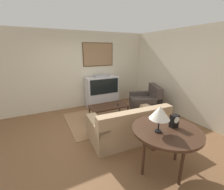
# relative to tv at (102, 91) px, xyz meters

# --- Properties ---
(ground_plane) EXTENTS (12.00, 12.00, 0.00)m
(ground_plane) POSITION_rel_tv_xyz_m (-0.72, -1.80, -0.57)
(ground_plane) COLOR brown
(wall_back) EXTENTS (12.00, 0.10, 2.70)m
(wall_back) POSITION_rel_tv_xyz_m (-0.71, 0.33, 0.79)
(wall_back) COLOR beige
(wall_back) RESTS_ON ground_plane
(wall_right) EXTENTS (0.06, 12.00, 2.70)m
(wall_right) POSITION_rel_tv_xyz_m (1.91, -1.80, 0.78)
(wall_right) COLOR beige
(wall_right) RESTS_ON ground_plane
(area_rug) EXTENTS (2.60, 1.78, 0.01)m
(area_rug) POSITION_rel_tv_xyz_m (-0.21, -1.09, -0.56)
(area_rug) COLOR #99704C
(area_rug) RESTS_ON ground_plane
(tv) EXTENTS (1.20, 0.51, 1.20)m
(tv) POSITION_rel_tv_xyz_m (0.00, 0.00, 0.00)
(tv) COLOR silver
(tv) RESTS_ON ground_plane
(couch) EXTENTS (1.85, 1.05, 0.84)m
(couch) POSITION_rel_tv_xyz_m (-0.30, -2.32, -0.28)
(couch) COLOR tan
(couch) RESTS_ON ground_plane
(armchair) EXTENTS (1.22, 1.27, 0.91)m
(armchair) POSITION_rel_tv_xyz_m (1.13, -1.18, -0.27)
(armchair) COLOR #473D38
(armchair) RESTS_ON ground_plane
(coffee_table) EXTENTS (1.16, 0.60, 0.45)m
(coffee_table) POSITION_rel_tv_xyz_m (-0.28, -1.17, -0.17)
(coffee_table) COLOR #3D2619
(coffee_table) RESTS_ON ground_plane
(console_table) EXTENTS (1.14, 1.14, 0.81)m
(console_table) POSITION_rel_tv_xyz_m (-0.30, -3.45, 0.17)
(console_table) COLOR #3D2619
(console_table) RESTS_ON ground_plane
(table_lamp) EXTENTS (0.32, 0.32, 0.44)m
(table_lamp) POSITION_rel_tv_xyz_m (-0.49, -3.45, 0.57)
(table_lamp) COLOR black
(table_lamp) RESTS_ON console_table
(mantel_clock) EXTENTS (0.14, 0.10, 0.22)m
(mantel_clock) POSITION_rel_tv_xyz_m (-0.15, -3.45, 0.35)
(mantel_clock) COLOR black
(mantel_clock) RESTS_ON console_table
(remote) EXTENTS (0.11, 0.16, 0.02)m
(remote) POSITION_rel_tv_xyz_m (-0.01, -1.25, -0.11)
(remote) COLOR black
(remote) RESTS_ON coffee_table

